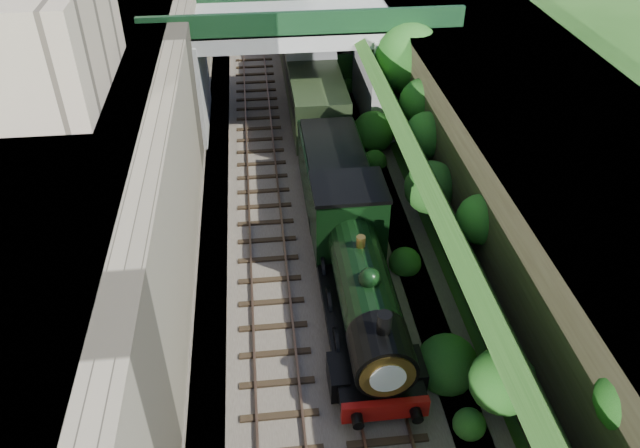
% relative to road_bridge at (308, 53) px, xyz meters
% --- Properties ---
extents(trackbed, '(10.00, 90.00, 0.20)m').
position_rel_road_bridge_xyz_m(trackbed, '(-0.94, -4.00, -3.98)').
color(trackbed, '#473F38').
rests_on(trackbed, ground).
extents(retaining_wall, '(1.00, 90.00, 7.00)m').
position_rel_road_bridge_xyz_m(retaining_wall, '(-6.44, -4.00, -0.58)').
color(retaining_wall, '#756B56').
rests_on(retaining_wall, ground).
extents(street_plateau_left, '(6.00, 90.00, 7.00)m').
position_rel_road_bridge_xyz_m(street_plateau_left, '(-9.94, -4.00, -0.58)').
color(street_plateau_left, '#262628').
rests_on(street_plateau_left, ground).
extents(street_plateau_right, '(8.00, 90.00, 6.25)m').
position_rel_road_bridge_xyz_m(street_plateau_right, '(8.56, -4.00, -0.95)').
color(street_plateau_right, '#262628').
rests_on(street_plateau_right, ground).
extents(embankment_slope, '(4.67, 90.00, 6.40)m').
position_rel_road_bridge_xyz_m(embankment_slope, '(4.04, -5.44, -1.35)').
color(embankment_slope, '#1E4714').
rests_on(embankment_slope, ground).
extents(track_left, '(2.50, 90.00, 0.20)m').
position_rel_road_bridge_xyz_m(track_left, '(-2.94, -4.00, -3.83)').
color(track_left, black).
rests_on(track_left, trackbed).
extents(track_right, '(2.50, 90.00, 0.20)m').
position_rel_road_bridge_xyz_m(track_right, '(0.26, -4.00, -3.83)').
color(track_right, black).
rests_on(track_right, trackbed).
extents(road_bridge, '(16.00, 6.40, 7.25)m').
position_rel_road_bridge_xyz_m(road_bridge, '(0.00, 0.00, 0.00)').
color(road_bridge, gray).
rests_on(road_bridge, ground).
extents(building_near, '(4.00, 8.00, 4.00)m').
position_rel_road_bridge_xyz_m(building_near, '(-10.44, -10.00, 4.92)').
color(building_near, gray).
rests_on(building_near, street_plateau_left).
extents(tree, '(3.60, 3.80, 6.60)m').
position_rel_road_bridge_xyz_m(tree, '(4.97, -3.09, 0.57)').
color(tree, black).
rests_on(tree, ground).
extents(locomotive, '(3.10, 10.23, 3.83)m').
position_rel_road_bridge_xyz_m(locomotive, '(0.26, -16.44, -2.18)').
color(locomotive, black).
rests_on(locomotive, trackbed).
extents(tender, '(2.70, 6.00, 3.05)m').
position_rel_road_bridge_xyz_m(tender, '(0.26, -9.08, -2.46)').
color(tender, black).
rests_on(tender, trackbed).
extents(coach_front, '(2.90, 18.00, 3.70)m').
position_rel_road_bridge_xyz_m(coach_front, '(0.26, 3.52, -2.03)').
color(coach_front, black).
rests_on(coach_front, trackbed).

